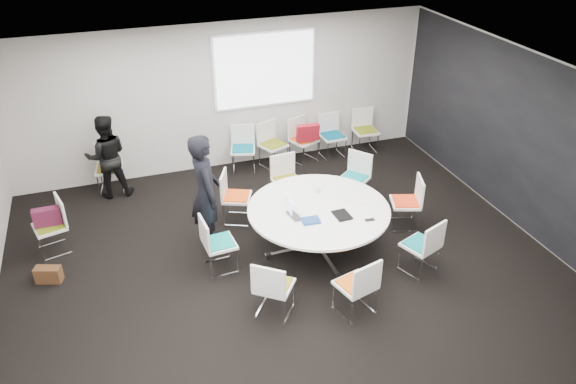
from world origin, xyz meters
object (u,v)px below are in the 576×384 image
object	(u,v)px
chair_ring_a	(405,211)
chair_spare_left	(53,236)
cup	(318,190)
maroon_bag	(47,217)
brown_bag	(48,274)
chair_back_e	(365,138)
chair_ring_c	(287,190)
person_main	(206,193)
chair_ring_e	(219,253)
conference_table	(318,219)
laptop	(296,215)
chair_person_back	(111,177)
chair_ring_f	(274,296)
chair_back_b	(273,153)
person_back	(107,157)
chair_back_d	(332,144)
chair_ring_d	(236,206)
chair_back_c	(303,148)
chair_back_a	(243,157)
chair_ring_b	(354,187)
chair_ring_g	(355,295)
chair_ring_h	(420,255)

from	to	relation	value
chair_ring_a	chair_spare_left	world-z (taller)	same
cup	maroon_bag	distance (m)	4.11
brown_bag	chair_back_e	bearing A→B (deg)	21.68
chair_ring_c	person_main	xyz separation A→B (m)	(-1.55, -0.78, 0.66)
chair_ring_e	brown_bag	size ratio (longest dim) A/B	2.44
conference_table	laptop	size ratio (longest dim) A/B	7.17
chair_ring_c	chair_spare_left	size ratio (longest dim) A/B	1.00
conference_table	brown_bag	xyz separation A→B (m)	(-3.93, 0.49, -0.41)
chair_person_back	laptop	world-z (taller)	chair_person_back
chair_ring_f	chair_back_b	bearing A→B (deg)	110.11
chair_person_back	cup	distance (m)	3.96
chair_spare_left	brown_bag	size ratio (longest dim) A/B	2.44
chair_back_e	chair_ring_f	bearing A→B (deg)	54.96
person_main	person_back	xyz separation A→B (m)	(-1.33, 2.10, -0.18)
maroon_bag	brown_bag	size ratio (longest dim) A/B	1.11
person_main	maroon_bag	xyz separation A→B (m)	(-2.30, 0.61, -0.32)
chair_ring_f	chair_back_d	bearing A→B (deg)	95.61
chair_ring_a	chair_spare_left	size ratio (longest dim) A/B	1.00
chair_ring_d	cup	world-z (taller)	chair_ring_d
chair_back_c	chair_ring_a	bearing A→B (deg)	82.24
person_back	cup	distance (m)	3.83
chair_ring_d	chair_ring_f	xyz separation A→B (m)	(-0.10, -2.36, 0.00)
maroon_bag	chair_back_c	bearing A→B (deg)	19.44
chair_ring_f	chair_back_a	distance (m)	4.13
chair_person_back	chair_ring_b	bearing A→B (deg)	164.48
chair_back_c	chair_ring_d	bearing A→B (deg)	20.73
chair_ring_a	person_main	bearing A→B (deg)	99.26
chair_back_a	chair_person_back	size ratio (longest dim) A/B	1.00
person_main	person_back	bearing A→B (deg)	31.39
chair_ring_b	chair_person_back	size ratio (longest dim) A/B	1.00
chair_back_d	chair_spare_left	distance (m)	5.56
conference_table	chair_ring_g	distance (m)	1.52
chair_ring_g	laptop	distance (m)	1.52
chair_back_d	chair_ring_b	bearing A→B (deg)	76.11
chair_ring_g	chair_back_c	bearing A→B (deg)	63.23
chair_spare_left	person_main	xyz separation A→B (m)	(2.28, -0.61, 0.66)
chair_back_e	chair_spare_left	world-z (taller)	same
chair_ring_b	chair_ring_c	distance (m)	1.17
conference_table	chair_spare_left	world-z (taller)	chair_spare_left
chair_ring_h	chair_back_b	size ratio (longest dim) A/B	1.00
chair_back_a	person_main	bearing A→B (deg)	79.12
conference_table	chair_person_back	distance (m)	4.11
chair_ring_g	chair_ring_h	world-z (taller)	same
chair_ring_a	maroon_bag	distance (m)	5.57
chair_ring_d	brown_bag	world-z (taller)	chair_ring_d
chair_back_d	person_main	xyz separation A→B (m)	(-3.03, -2.26, 0.66)
chair_ring_b	brown_bag	distance (m)	5.10
chair_ring_d	chair_ring_e	size ratio (longest dim) A/B	1.00
chair_ring_b	chair_ring_c	size ratio (longest dim) A/B	1.00
chair_ring_c	chair_ring_b	bearing A→B (deg)	160.56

